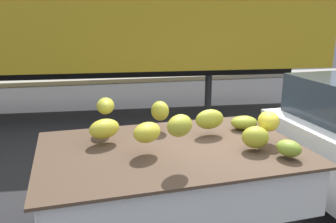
{
  "coord_description": "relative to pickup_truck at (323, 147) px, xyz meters",
  "views": [
    {
      "loc": [
        -1.85,
        -3.82,
        2.46
      ],
      "look_at": [
        -0.94,
        0.5,
        1.27
      ],
      "focal_mm": 38.1,
      "sensor_mm": 36.0,
      "label": 1
    }
  ],
  "objects": [
    {
      "name": "curb_strip",
      "position": [
        -0.89,
        9.93,
        -0.8
      ],
      "size": [
        80.0,
        0.8,
        0.16
      ],
      "primitive_type": "cube",
      "color": "gray",
      "rests_on": "ground"
    },
    {
      "name": "semi_trailer",
      "position": [
        -3.12,
        5.44,
        1.66
      ],
      "size": [
        12.12,
        3.25,
        3.95
      ],
      "rotation": [
        0.0,
        0.0,
        -0.06
      ],
      "color": "gold",
      "rests_on": "ground"
    },
    {
      "name": "pickup_truck",
      "position": [
        0.0,
        0.0,
        0.0
      ],
      "size": [
        5.05,
        2.14,
        1.7
      ],
      "rotation": [
        0.0,
        0.0,
        0.07
      ],
      "color": "white",
      "rests_on": "ground"
    },
    {
      "name": "ground",
      "position": [
        -0.89,
        0.16,
        -0.88
      ],
      "size": [
        220.0,
        220.0,
        0.0
      ],
      "primitive_type": "plane",
      "color": "#28282B"
    }
  ]
}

